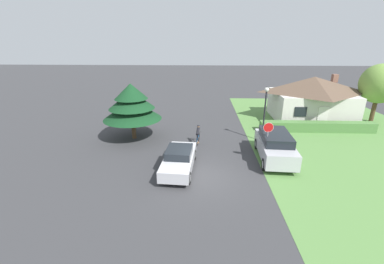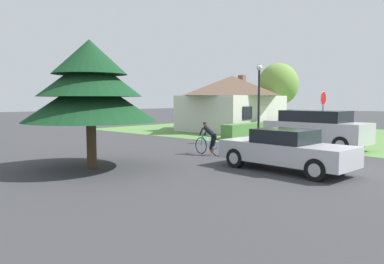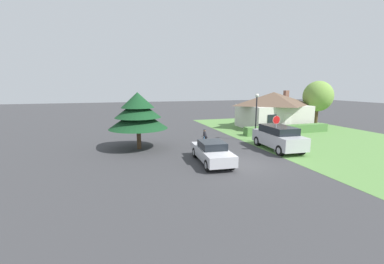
% 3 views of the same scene
% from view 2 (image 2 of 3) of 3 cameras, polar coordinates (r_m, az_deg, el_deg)
% --- Properties ---
extents(ground_plane, '(140.00, 140.00, 0.00)m').
position_cam_2_polar(ground_plane, '(14.37, 20.03, -5.18)').
color(ground_plane, '#38383A').
extents(grass_verge_right, '(16.00, 36.00, 0.01)m').
position_cam_2_polar(grass_verge_right, '(26.67, 21.83, -0.65)').
color(grass_verge_right, '#568442').
rests_on(grass_verge_right, ground).
extents(cottage_house, '(7.97, 6.20, 4.49)m').
position_cam_2_polar(cottage_house, '(30.01, 6.07, 4.55)').
color(cottage_house, beige).
rests_on(cottage_house, ground).
extents(hedge_row, '(10.03, 0.90, 0.89)m').
position_cam_2_polar(hedge_row, '(27.19, 11.69, 0.64)').
color(hedge_row, '#4C7A3D').
rests_on(hedge_row, ground).
extents(sedan_left_lane, '(2.06, 4.72, 1.44)m').
position_cam_2_polar(sedan_left_lane, '(13.30, 14.04, -2.69)').
color(sedan_left_lane, '#BCBCC1').
rests_on(sedan_left_lane, ground).
extents(cyclist, '(0.44, 1.81, 1.48)m').
position_cam_2_polar(cyclist, '(16.65, 2.63, -1.05)').
color(cyclist, black).
rests_on(cyclist, ground).
extents(parked_suv_right, '(2.31, 5.09, 1.91)m').
position_cam_2_polar(parked_suv_right, '(19.75, 18.37, 0.47)').
color(parked_suv_right, '#B7B7BC').
rests_on(parked_suv_right, ground).
extents(stop_sign, '(0.65, 0.07, 2.84)m').
position_cam_2_polar(stop_sign, '(18.76, 19.33, 3.21)').
color(stop_sign, gray).
rests_on(stop_sign, ground).
extents(street_lamp, '(0.33, 0.33, 4.44)m').
position_cam_2_polar(street_lamp, '(21.21, 10.17, 6.21)').
color(street_lamp, black).
rests_on(street_lamp, ground).
extents(conifer_tall_near, '(4.70, 4.70, 4.56)m').
position_cam_2_polar(conifer_tall_near, '(13.80, -15.26, 6.68)').
color(conifer_tall_near, '#4C3823').
rests_on(conifer_tall_near, ground).
extents(deciduous_tree_right, '(3.57, 3.57, 5.68)m').
position_cam_2_polar(deciduous_tree_right, '(34.50, 13.01, 7.06)').
color(deciduous_tree_right, '#4C3823').
rests_on(deciduous_tree_right, ground).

